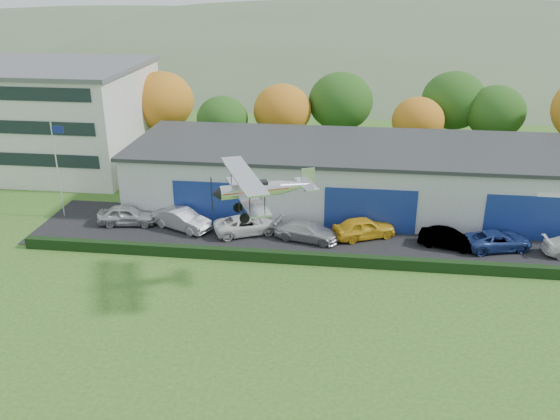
# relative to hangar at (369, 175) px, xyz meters

# --- Properties ---
(apron) EXTENTS (48.00, 9.00, 0.05)m
(apron) POSITION_rel_hangar_xyz_m (-2.00, -6.98, -2.63)
(apron) COLOR black
(apron) RESTS_ON ground
(hedge) EXTENTS (46.00, 0.60, 0.80)m
(hedge) POSITION_rel_hangar_xyz_m (-2.00, -11.78, -2.26)
(hedge) COLOR black
(hedge) RESTS_ON ground
(hangar) EXTENTS (40.60, 12.60, 5.30)m
(hangar) POSITION_rel_hangar_xyz_m (0.00, 0.00, 0.00)
(hangar) COLOR #B2B7BC
(hangar) RESTS_ON ground
(office_block) EXTENTS (20.60, 15.60, 10.40)m
(office_block) POSITION_rel_hangar_xyz_m (-33.00, 7.02, 2.56)
(office_block) COLOR silver
(office_block) RESTS_ON ground
(flagpole) EXTENTS (1.05, 0.10, 8.00)m
(flagpole) POSITION_rel_hangar_xyz_m (-24.88, -5.98, 2.13)
(flagpole) COLOR silver
(flagpole) RESTS_ON ground
(tree_belt) EXTENTS (75.70, 13.22, 10.12)m
(tree_belt) POSITION_rel_hangar_xyz_m (-4.15, 12.64, 2.95)
(tree_belt) COLOR #3D2614
(tree_belt) RESTS_ON ground
(distant_hills) EXTENTS (430.00, 196.00, 56.00)m
(distant_hills) POSITION_rel_hangar_xyz_m (-9.38, 112.02, -15.70)
(distant_hills) COLOR #4C6642
(distant_hills) RESTS_ON ground
(car_0) EXTENTS (4.86, 2.46, 1.59)m
(car_0) POSITION_rel_hangar_xyz_m (-19.11, -6.92, -1.81)
(car_0) COLOR silver
(car_0) RESTS_ON apron
(car_1) EXTENTS (5.17, 3.61, 1.62)m
(car_1) POSITION_rel_hangar_xyz_m (-14.57, -7.24, -1.80)
(car_1) COLOR silver
(car_1) RESTS_ON apron
(car_2) EXTENTS (5.58, 4.20, 1.41)m
(car_2) POSITION_rel_hangar_xyz_m (-9.36, -7.40, -1.90)
(car_2) COLOR silver
(car_2) RESTS_ON apron
(car_3) EXTENTS (5.22, 3.03, 1.42)m
(car_3) POSITION_rel_hangar_xyz_m (-4.67, -8.02, -1.90)
(car_3) COLOR silver
(car_3) RESTS_ON apron
(car_4) EXTENTS (5.13, 3.70, 1.62)m
(car_4) POSITION_rel_hangar_xyz_m (-0.42, -7.09, -1.80)
(car_4) COLOR gold
(car_4) RESTS_ON apron
(car_5) EXTENTS (4.41, 2.52, 1.38)m
(car_5) POSITION_rel_hangar_xyz_m (5.68, -8.04, -1.92)
(car_5) COLOR gray
(car_5) RESTS_ON apron
(car_6) EXTENTS (5.31, 3.47, 1.36)m
(car_6) POSITION_rel_hangar_xyz_m (9.22, -7.86, -1.93)
(car_6) COLOR navy
(car_6) RESTS_ON apron
(biplane) EXTENTS (6.50, 7.14, 2.73)m
(biplane) POSITION_rel_hangar_xyz_m (-7.00, -15.66, 4.24)
(biplane) COLOR silver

